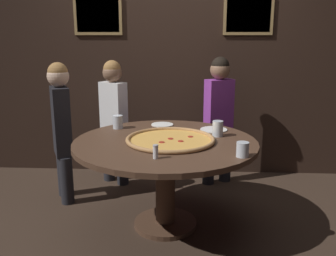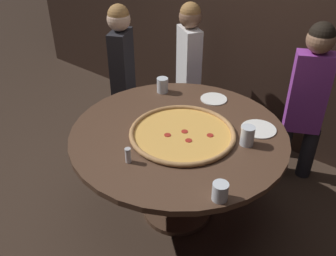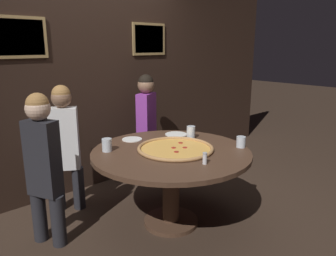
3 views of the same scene
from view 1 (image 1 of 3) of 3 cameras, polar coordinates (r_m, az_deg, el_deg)
ground_plane at (r=3.25m, az=-0.40°, el=-14.60°), size 24.00×24.00×0.00m
back_wall at (r=4.18m, az=0.67°, el=10.62°), size 6.40×0.08×2.60m
dining_table at (r=3.01m, az=-0.42°, el=-4.59°), size 1.46×1.46×0.74m
giant_pizza at (r=2.94m, az=0.36°, el=-1.77°), size 0.71×0.71×0.03m
drink_cup_far_left at (r=3.36m, az=-7.66°, el=0.92°), size 0.09×0.09×0.12m
drink_cup_front_edge at (r=2.62m, az=11.29°, el=-3.23°), size 0.09×0.09×0.10m
drink_cup_beside_pizza at (r=3.10m, az=7.58°, el=-0.09°), size 0.09×0.09×0.13m
white_plate_left_side at (r=3.47m, az=-0.88°, el=0.53°), size 0.20×0.20×0.01m
white_plate_near_front at (r=3.31m, az=6.98°, el=-0.24°), size 0.24×0.24×0.01m
condiment_shaker at (r=2.53m, az=-1.91°, el=-3.63°), size 0.04×0.04×0.10m
diner_side_left at (r=3.94m, az=-8.27°, el=1.96°), size 0.34×0.28×1.31m
diner_far_left at (r=3.92m, az=7.72°, el=2.23°), size 0.35×0.26×1.34m
diner_side_right at (r=3.61m, az=-15.93°, el=0.57°), size 0.25×0.35×1.32m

